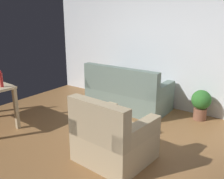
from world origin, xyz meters
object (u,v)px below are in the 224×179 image
couch (127,94)px  potted_plant (201,103)px  armchair (112,139)px  bottle_red (1,80)px

couch → potted_plant: (1.43, 0.31, 0.02)m
armchair → bottle_red: 2.13m
bottle_red → potted_plant: bearing=42.7°
couch → potted_plant: 1.46m
couch → armchair: size_ratio=1.74×
couch → bottle_red: bottle_red is taller
potted_plant → bottle_red: 3.53m
couch → bottle_red: bearing=61.1°
potted_plant → armchair: bearing=-104.1°
couch → bottle_red: (-1.13, -2.05, 0.57)m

